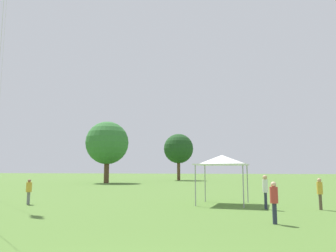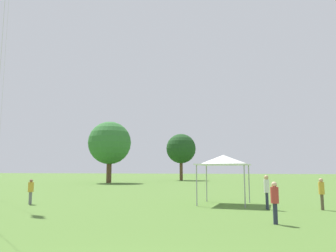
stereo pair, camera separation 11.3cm
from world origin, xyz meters
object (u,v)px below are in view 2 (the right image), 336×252
person_standing_0 (267,188)px  person_standing_6 (31,189)px  person_standing_5 (275,199)px  canopy_tent (223,160)px  person_standing_1 (322,191)px  distant_tree_0 (110,143)px  distant_tree_1 (181,149)px

person_standing_0 → person_standing_6: 14.40m
person_standing_5 → canopy_tent: bearing=-45.9°
person_standing_5 → person_standing_6: person_standing_5 is taller
person_standing_1 → canopy_tent: (-5.33, 1.70, 1.71)m
person_standing_6 → distant_tree_0: size_ratio=0.16×
canopy_tent → person_standing_1: bearing=-17.7°
person_standing_5 → distant_tree_1: distant_tree_1 is taller
person_standing_1 → canopy_tent: size_ratio=0.49×
person_standing_5 → canopy_tent: (-2.41, 7.07, 1.73)m
distant_tree_0 → distant_tree_1: distant_tree_0 is taller
person_standing_1 → person_standing_5: (-2.92, -5.37, -0.02)m
person_standing_1 → person_standing_5: size_ratio=1.01×
distant_tree_0 → distant_tree_1: (8.97, 14.80, -0.15)m
person_standing_6 → person_standing_1: bearing=-138.8°
person_standing_6 → distant_tree_1: size_ratio=0.17×
distant_tree_1 → canopy_tent: bearing=-76.0°
person_standing_0 → distant_tree_0: size_ratio=0.19×
person_standing_0 → distant_tree_0: (-22.11, 30.18, 5.21)m
person_standing_6 → distant_tree_1: bearing=-53.4°
person_standing_1 → distant_tree_0: size_ratio=0.17×
person_standing_0 → distant_tree_0: 37.77m
canopy_tent → distant_tree_1: (-10.70, 42.87, 3.46)m
person_standing_1 → distant_tree_1: bearing=146.1°
person_standing_1 → person_standing_5: person_standing_1 is taller
person_standing_5 → distant_tree_0: distant_tree_0 is taller
person_standing_6 → canopy_tent: 12.37m
person_standing_0 → canopy_tent: bearing=100.6°
person_standing_5 → person_standing_1: bearing=-93.2°
person_standing_1 → distant_tree_0: bearing=166.3°
person_standing_6 → canopy_tent: canopy_tent is taller
person_standing_6 → canopy_tent: (11.95, 2.59, 1.82)m
person_standing_1 → distant_tree_1: distant_tree_1 is taller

